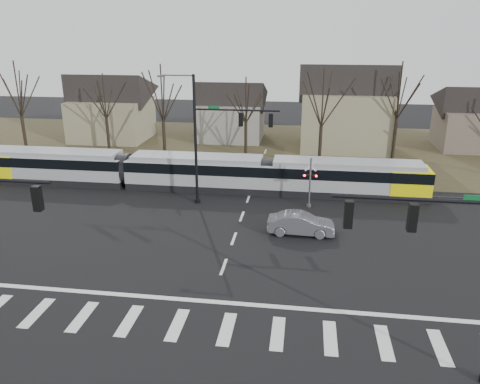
# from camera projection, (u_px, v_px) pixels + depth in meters

# --- Properties ---
(ground) EXTENTS (140.00, 140.00, 0.00)m
(ground) POSITION_uv_depth(u_px,v_px,m) (217.00, 284.00, 25.91)
(ground) COLOR black
(grass_verge) EXTENTS (140.00, 28.00, 0.01)m
(grass_verge) POSITION_uv_depth(u_px,v_px,m) (267.00, 147.00, 55.83)
(grass_verge) COLOR #38331E
(grass_verge) RESTS_ON ground
(crosswalk) EXTENTS (27.00, 2.60, 0.01)m
(crosswalk) POSITION_uv_depth(u_px,v_px,m) (202.00, 327.00, 22.16)
(crosswalk) COLOR silver
(crosswalk) RESTS_ON ground
(stop_line) EXTENTS (28.00, 0.35, 0.01)m
(stop_line) POSITION_uv_depth(u_px,v_px,m) (211.00, 302.00, 24.22)
(stop_line) COLOR silver
(stop_line) RESTS_ON ground
(lane_dashes) EXTENTS (0.18, 30.00, 0.01)m
(lane_dashes) POSITION_uv_depth(u_px,v_px,m) (251.00, 191.00, 40.87)
(lane_dashes) COLOR silver
(lane_dashes) RESTS_ON ground
(rail_pair) EXTENTS (90.00, 1.52, 0.06)m
(rail_pair) POSITION_uv_depth(u_px,v_px,m) (251.00, 191.00, 40.67)
(rail_pair) COLOR #59595E
(rail_pair) RESTS_ON ground
(tram) EXTENTS (39.58, 2.94, 3.00)m
(tram) POSITION_uv_depth(u_px,v_px,m) (195.00, 171.00, 40.98)
(tram) COLOR gray
(tram) RESTS_ON ground
(sedan) EXTENTS (1.72, 4.60, 1.50)m
(sedan) POSITION_uv_depth(u_px,v_px,m) (301.00, 224.00, 32.02)
(sedan) COLOR #585860
(sedan) RESTS_ON ground
(signal_pole_near_right) EXTENTS (6.72, 0.44, 8.00)m
(signal_pole_near_right) POSITION_uv_depth(u_px,v_px,m) (454.00, 263.00, 17.27)
(signal_pole_near_right) COLOR black
(signal_pole_near_right) RESTS_ON ground
(signal_pole_far) EXTENTS (9.28, 0.44, 10.20)m
(signal_pole_far) POSITION_uv_depth(u_px,v_px,m) (215.00, 134.00, 36.04)
(signal_pole_far) COLOR black
(signal_pole_far) RESTS_ON ground
(rail_crossing_signal) EXTENTS (1.08, 0.36, 4.00)m
(rail_crossing_signal) POSITION_uv_depth(u_px,v_px,m) (310.00, 184.00, 36.59)
(rail_crossing_signal) COLOR #59595B
(rail_crossing_signal) RESTS_ON ground
(tree_row) EXTENTS (59.20, 7.20, 10.00)m
(tree_row) POSITION_uv_depth(u_px,v_px,m) (282.00, 115.00, 48.31)
(tree_row) COLOR black
(tree_row) RESTS_ON ground
(house_a) EXTENTS (9.72, 8.64, 8.60)m
(house_a) POSITION_uv_depth(u_px,v_px,m) (111.00, 104.00, 58.86)
(house_a) COLOR gray
(house_a) RESTS_ON ground
(house_b) EXTENTS (8.64, 7.56, 7.65)m
(house_b) POSITION_uv_depth(u_px,v_px,m) (231.00, 108.00, 58.92)
(house_b) COLOR gray
(house_b) RESTS_ON ground
(house_c) EXTENTS (10.80, 8.64, 10.10)m
(house_c) POSITION_uv_depth(u_px,v_px,m) (346.00, 104.00, 53.86)
(house_c) COLOR gray
(house_c) RESTS_ON ground
(house_d) EXTENTS (8.64, 7.56, 7.65)m
(house_d) POSITION_uv_depth(u_px,v_px,m) (476.00, 115.00, 54.17)
(house_d) COLOR brown
(house_d) RESTS_ON ground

